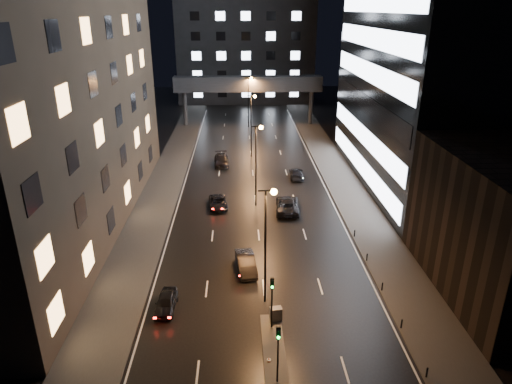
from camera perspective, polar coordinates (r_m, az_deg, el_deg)
ground at (r=67.91m, az=-0.40°, el=2.40°), size 160.00×160.00×0.00m
sidewalk_left at (r=64.04m, az=-11.50°, el=0.77°), size 5.00×110.00×0.15m
sidewalk_right at (r=64.81m, az=10.86°, el=1.08°), size 5.00×110.00×0.15m
building_left at (r=52.21m, az=-26.55°, el=16.76°), size 15.00×48.00×40.00m
building_right_low at (r=43.02m, az=28.83°, el=-3.93°), size 10.00×18.00×12.00m
building_right_glass at (r=65.71m, az=23.55°, el=20.08°), size 20.00×36.00×45.00m
building_far at (r=122.37m, az=-1.32°, el=17.21°), size 34.00×14.00×25.00m
skybridge at (r=95.06m, az=-1.00°, el=13.29°), size 30.00×3.00×10.00m
median_island at (r=34.58m, az=2.24°, el=-19.15°), size 1.60×8.00×0.15m
traffic_signal_near at (r=34.69m, az=2.00°, el=-12.68°), size 0.28×0.34×4.40m
traffic_signal_far at (r=30.34m, az=2.78°, el=-18.60°), size 0.28×0.34×4.40m
bollard_row at (r=39.69m, az=16.55°, el=-13.35°), size 0.12×25.12×0.90m
streetlight_near at (r=35.93m, az=1.46°, el=-5.02°), size 1.45×0.50×10.15m
streetlight_mid_a at (r=54.48m, az=0.15°, el=4.60°), size 1.45×0.50×10.15m
streetlight_mid_b at (r=73.79m, az=-0.49°, el=9.26°), size 1.45×0.50×10.15m
streetlight_far at (r=93.39m, az=-0.87°, el=11.98°), size 1.45×0.50×10.15m
car_away_a at (r=38.76m, az=-11.18°, el=-13.37°), size 1.70×3.90×1.31m
car_away_b at (r=42.97m, az=-1.27°, el=-8.87°), size 2.16×4.79×1.53m
car_away_c at (r=56.17m, az=-4.76°, el=-1.31°), size 2.58×4.79×1.28m
car_away_d at (r=71.40m, az=-4.34°, el=4.00°), size 2.54×5.52×1.56m
car_toward_a at (r=55.07m, az=3.94°, el=-1.59°), size 3.10×5.99×1.61m
car_toward_b at (r=65.93m, az=5.07°, el=2.32°), size 2.14×4.76×1.35m
utility_cabinet at (r=36.83m, az=2.50°, el=-14.96°), size 0.98×0.70×1.08m
cone_a at (r=33.59m, az=1.62°, el=-20.29°), size 0.40×0.40×0.46m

